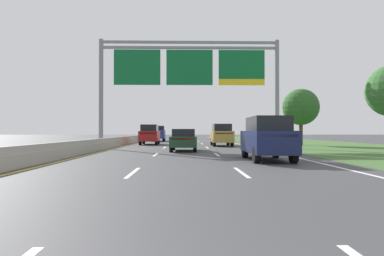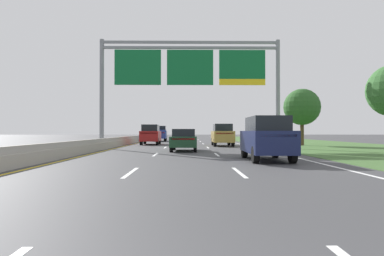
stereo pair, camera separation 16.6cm
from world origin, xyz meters
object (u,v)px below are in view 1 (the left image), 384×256
Objects in this scene: overhead_sign_gantry at (190,71)px; roadside_tree_mid at (301,107)px; car_red_left_lane_suv at (150,134)px; pickup_truck_blue at (158,134)px; car_gold_right_lane_suv at (222,135)px; car_darkgreen_centre_lane_sedan at (184,140)px; car_navy_right_lane_suv at (267,138)px.

overhead_sign_gantry is 2.68× the size of roadside_tree_mid.
roadside_tree_mid reaches higher than car_red_left_lane_suv.
overhead_sign_gantry is 3.19× the size of car_red_left_lane_suv.
car_red_left_lane_suv is (0.11, -12.57, 0.02)m from pickup_truck_blue.
car_gold_right_lane_suv is 8.43m from roadside_tree_mid.
car_darkgreen_centre_lane_sedan is 0.94× the size of car_navy_right_lane_suv.
overhead_sign_gantry is at bearing -154.83° from roadside_tree_mid.
roadside_tree_mid is (11.11, 5.22, -2.60)m from overhead_sign_gantry.
pickup_truck_blue is at bearing 101.55° from overhead_sign_gantry.
pickup_truck_blue is 1.16× the size of car_red_left_lane_suv.
car_gold_right_lane_suv is at bearing 2.57° from car_navy_right_lane_suv.
overhead_sign_gantry is at bearing -5.61° from car_darkgreen_centre_lane_sedan.
car_navy_right_lane_suv is (4.08, -7.92, 0.28)m from car_darkgreen_centre_lane_sedan.
car_navy_right_lane_suv is (7.75, -20.01, 0.00)m from car_red_left_lane_suv.
car_gold_right_lane_suv is at bearing -116.81° from car_red_left_lane_suv.
pickup_truck_blue is at bearing 9.89° from car_darkgreen_centre_lane_sedan.
overhead_sign_gantry is 6.84m from car_darkgreen_centre_lane_sedan.
roadside_tree_mid is (11.58, 9.15, 2.98)m from car_darkgreen_centre_lane_sedan.
car_gold_right_lane_suv is at bearing -175.21° from roadside_tree_mid.
car_gold_right_lane_suv is at bearing 55.30° from overhead_sign_gantry.
roadside_tree_mid reaches higher than car_gold_right_lane_suv.
car_gold_right_lane_suv is 1.00× the size of car_navy_right_lane_suv.
pickup_truck_blue is 1.23× the size of car_darkgreen_centre_lane_sedan.
car_red_left_lane_suv is at bearing 22.13° from car_navy_right_lane_suv.
overhead_sign_gantry is at bearing 145.78° from car_gold_right_lane_suv.
overhead_sign_gantry is 21.83m from pickup_truck_blue.
overhead_sign_gantry is 3.19× the size of car_gold_right_lane_suv.
pickup_truck_blue reaches higher than car_navy_right_lane_suv.
car_red_left_lane_suv is (-4.13, 8.16, -5.30)m from overhead_sign_gantry.
car_red_left_lane_suv is at bearing 64.13° from car_gold_right_lane_suv.
car_red_left_lane_suv is at bearing 116.86° from overhead_sign_gantry.
car_darkgreen_centre_lane_sedan is 0.94× the size of car_gold_right_lane_suv.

